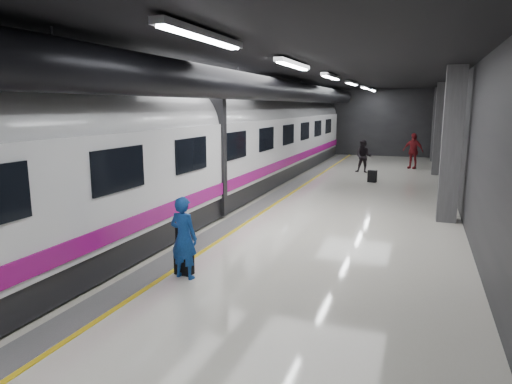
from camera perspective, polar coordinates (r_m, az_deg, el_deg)
The scene contains 9 objects.
ground at distance 13.35m, azimuth 3.06°, elevation -3.94°, with size 40.00×40.00×0.00m, color silver.
platform_hall at distance 13.91m, azimuth 3.22°, elevation 11.37°, with size 10.02×40.02×4.51m.
train at distance 14.26m, azimuth -9.50°, elevation 5.32°, with size 3.05×38.00×4.05m.
traveler_main at distance 9.11m, azimuth -9.03°, elevation -5.65°, with size 0.60×0.39×1.65m, color #174FAE.
suitcase_main at distance 9.45m, azimuth -8.99°, elevation -8.44°, with size 0.35×0.22×0.58m, color black.
shoulder_bag at distance 9.29m, azimuth -8.98°, elevation -5.58°, with size 0.31×0.17×0.41m, color black.
traveler_far_a at distance 24.01m, azimuth 13.29°, elevation 4.36°, with size 0.82×0.64×1.68m, color black.
traveler_far_b at distance 26.38m, azimuth 19.02°, elevation 4.88°, with size 1.13×0.47×1.94m, color maroon.
suitcase_far at distance 21.14m, azimuth 14.33°, elevation 1.92°, with size 0.36×0.24×0.54m, color black.
Camera 1 is at (3.73, -12.36, 3.36)m, focal length 32.00 mm.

